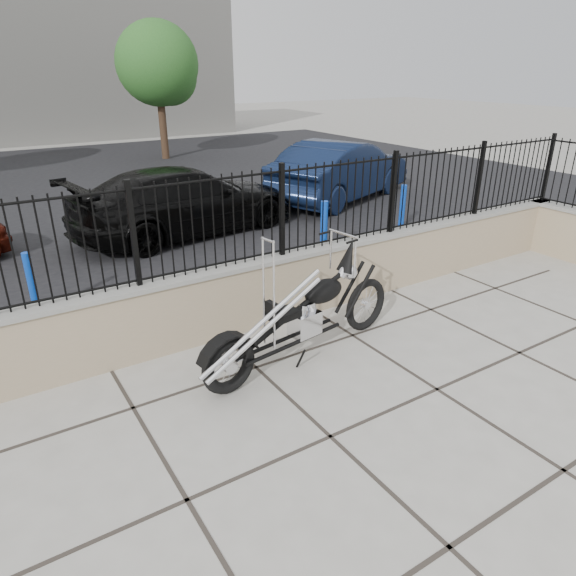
# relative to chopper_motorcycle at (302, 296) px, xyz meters

# --- Properties ---
(ground_plane) EXTENTS (90.00, 90.00, 0.00)m
(ground_plane) POSITION_rel_chopper_motorcycle_xyz_m (-0.58, -1.38, -0.85)
(ground_plane) COLOR #99968E
(ground_plane) RESTS_ON ground
(parking_lot) EXTENTS (30.00, 30.00, 0.00)m
(parking_lot) POSITION_rel_chopper_motorcycle_xyz_m (-0.58, 11.12, -0.85)
(parking_lot) COLOR black
(parking_lot) RESTS_ON ground
(retaining_wall) EXTENTS (14.00, 0.36, 0.96)m
(retaining_wall) POSITION_rel_chopper_motorcycle_xyz_m (-0.58, 1.12, -0.37)
(retaining_wall) COLOR gray
(retaining_wall) RESTS_ON ground_plane
(iron_fence) EXTENTS (14.00, 0.08, 1.20)m
(iron_fence) POSITION_rel_chopper_motorcycle_xyz_m (-0.58, 1.12, 0.71)
(iron_fence) COLOR black
(iron_fence) RESTS_ON retaining_wall
(chopper_motorcycle) EXTENTS (2.87, 0.92, 1.70)m
(chopper_motorcycle) POSITION_rel_chopper_motorcycle_xyz_m (0.00, 0.00, 0.00)
(chopper_motorcycle) COLOR black
(chopper_motorcycle) RESTS_ON ground_plane
(car_black) EXTENTS (5.14, 2.67, 1.42)m
(car_black) POSITION_rel_chopper_motorcycle_xyz_m (0.85, 5.73, -0.14)
(car_black) COLOR black
(car_black) RESTS_ON parking_lot
(car_blue) EXTENTS (5.08, 3.28, 1.58)m
(car_blue) POSITION_rel_chopper_motorcycle_xyz_m (5.56, 6.38, -0.06)
(car_blue) COLOR #0F1C3A
(car_blue) RESTS_ON parking_lot
(bollard_a) EXTENTS (0.15, 0.15, 0.95)m
(bollard_a) POSITION_rel_chopper_motorcycle_xyz_m (-2.57, 3.14, -0.38)
(bollard_a) COLOR #0C42BE
(bollard_a) RESTS_ON ground_plane
(bollard_b) EXTENTS (0.14, 0.14, 1.11)m
(bollard_b) POSITION_rel_chopper_motorcycle_xyz_m (2.37, 2.78, -0.29)
(bollard_b) COLOR #0C36B9
(bollard_b) RESTS_ON ground_plane
(bollard_c) EXTENTS (0.16, 0.16, 1.01)m
(bollard_c) POSITION_rel_chopper_motorcycle_xyz_m (4.93, 3.38, -0.35)
(bollard_c) COLOR blue
(bollard_c) RESTS_ON ground_plane
(tree_right) EXTENTS (3.04, 3.04, 5.13)m
(tree_right) POSITION_rel_chopper_motorcycle_xyz_m (3.94, 15.53, 2.74)
(tree_right) COLOR #382619
(tree_right) RESTS_ON ground_plane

